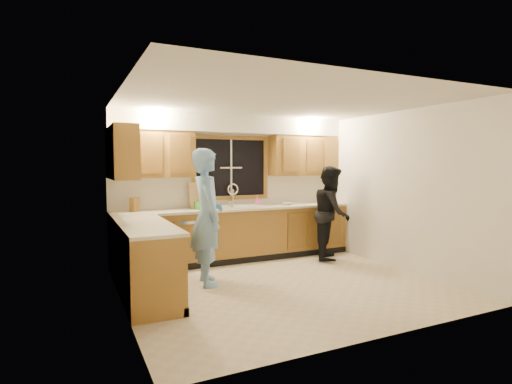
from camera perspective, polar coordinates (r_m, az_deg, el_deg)
floor at (r=5.68m, az=3.75°, el=-13.03°), size 4.20×4.20×0.00m
ceiling at (r=5.50m, az=3.87°, el=12.74°), size 4.20×4.20×0.00m
wall_back at (r=7.17m, az=-3.61°, el=0.68°), size 4.20×0.00×4.20m
wall_left at (r=4.80m, az=-18.68°, el=-1.16°), size 0.00×3.80×3.80m
wall_right at (r=6.73m, az=19.64°, el=0.24°), size 0.00×3.80×3.80m
base_cabinets_back at (r=6.98m, az=-2.66°, el=-6.10°), size 4.20×0.60×0.88m
base_cabinets_left at (r=5.31m, az=-15.67°, el=-9.48°), size 0.60×1.90×0.88m
countertop_back at (r=6.90m, az=-2.63°, el=-2.36°), size 4.20×0.63×0.04m
countertop_left at (r=5.22m, az=-15.60°, el=-4.56°), size 0.63×1.90×0.04m
upper_cabinets_left at (r=6.60m, az=-14.71°, el=5.27°), size 1.35×0.33×0.75m
upper_cabinets_right at (r=7.66m, az=6.84°, el=5.18°), size 1.35×0.33×0.75m
upper_cabinets_return at (r=5.91m, az=-18.49°, el=5.36°), size 0.33×0.90×0.75m
soffit at (r=7.03m, az=-3.11°, el=9.60°), size 4.20×0.35×0.30m
window_frame at (r=7.15m, az=-3.59°, el=3.48°), size 1.44×0.03×1.14m
sink at (r=6.93m, az=-2.69°, el=-2.63°), size 0.86×0.52×0.57m
dishwasher at (r=6.70m, az=-9.39°, el=-6.83°), size 0.60×0.56×0.82m
stove at (r=4.76m, az=-14.50°, el=-10.90°), size 0.58×0.75×0.90m
man at (r=5.55m, az=-6.99°, el=-3.52°), size 0.52×0.73×1.88m
woman at (r=7.12m, az=10.75°, el=-2.91°), size 0.97×1.01×1.63m
knife_block at (r=6.52m, az=-16.97°, el=-1.75°), size 0.16×0.15×0.22m
cutting_board at (r=6.89m, az=-8.27°, el=-0.42°), size 0.34×0.15×0.43m
dish_crate at (r=6.70m, az=-7.56°, el=-1.88°), size 0.29×0.28×0.12m
soap_bottle at (r=7.19m, az=0.19°, el=-1.21°), size 0.10×0.11×0.18m
bowl at (r=7.34m, az=4.49°, el=-1.64°), size 0.25×0.25×0.05m
can_left at (r=6.64m, az=-3.44°, el=-1.94°), size 0.07×0.07×0.12m
can_right at (r=6.72m, az=-3.64°, el=-1.79°), size 0.08×0.08×0.13m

